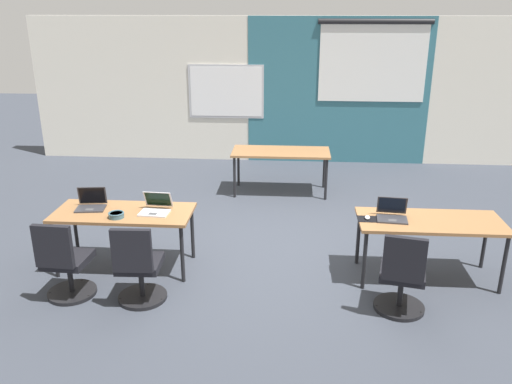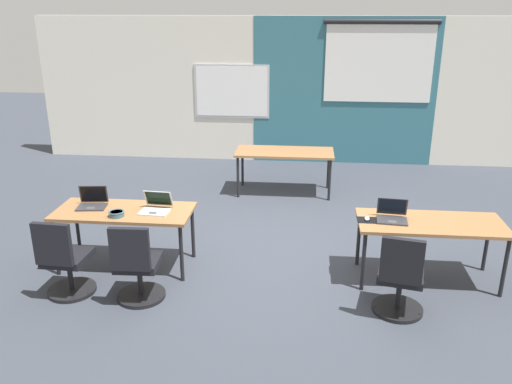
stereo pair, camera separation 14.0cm
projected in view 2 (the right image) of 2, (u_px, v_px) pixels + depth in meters
ground_plane at (276, 250)px, 6.68m from camera, size 24.00×24.00×0.00m
back_wall_assembly at (292, 90)px, 10.13m from camera, size 10.00×0.27×2.80m
desk_near_left at (124, 215)px, 6.06m from camera, size 1.60×0.70×0.72m
desk_near_right at (430, 227)px, 5.73m from camera, size 1.60×0.70×0.72m
desk_far_center at (285, 155)px, 8.52m from camera, size 1.60×0.70×0.72m
laptop_near_right_inner at (392, 216)px, 5.75m from camera, size 0.36×0.33×0.23m
mousepad_near_right_inner at (367, 220)px, 5.75m from camera, size 0.22×0.19×0.00m
mouse_near_right_inner at (367, 218)px, 5.75m from camera, size 0.07×0.11×0.03m
chair_near_right_inner at (400, 281)px, 5.16m from camera, size 0.52×0.58×0.92m
laptop_near_left_inner at (156, 207)px, 6.00m from camera, size 0.35×0.35×0.22m
chair_near_left_inner at (137, 269)px, 5.40m from camera, size 0.52×0.55×0.92m
laptop_near_left_end at (92, 202)px, 6.13m from camera, size 0.36×0.31×0.24m
chair_near_left_end at (65, 264)px, 5.51m from camera, size 0.52×0.55×0.92m
snack_bowl at (116, 213)px, 5.85m from camera, size 0.18×0.18×0.06m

